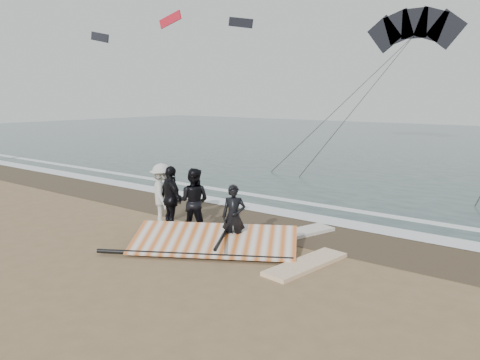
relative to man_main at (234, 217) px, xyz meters
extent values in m
plane|color=#8C704C|center=(0.02, -2.02, -0.84)|extent=(120.00, 120.00, 0.00)
cube|color=#233838|center=(0.02, 30.98, -0.82)|extent=(120.00, 54.00, 0.02)
cube|color=#4C3D2B|center=(0.02, 2.48, -0.83)|extent=(120.00, 2.80, 0.01)
cube|color=white|center=(0.02, 3.88, -0.81)|extent=(120.00, 0.90, 0.01)
cube|color=white|center=(0.02, 5.58, -0.81)|extent=(120.00, 0.45, 0.01)
imported|color=black|center=(0.00, 0.00, 0.00)|extent=(0.73, 0.66, 1.67)
cube|color=white|center=(2.17, -0.03, -0.79)|extent=(1.01, 2.49, 0.10)
cube|color=silver|center=(0.71, 1.88, -0.78)|extent=(1.44, 2.64, 0.11)
imported|color=black|center=(-1.71, 0.32, 0.12)|extent=(1.13, 1.02, 1.91)
imported|color=black|center=(-2.41, 0.12, 0.13)|extent=(1.22, 0.80, 1.92)
imported|color=silver|center=(-3.11, 0.42, 0.12)|extent=(1.41, 1.32, 1.91)
cube|color=black|center=(-0.44, 0.08, -0.78)|extent=(2.83, 2.03, 0.11)
cube|color=orange|center=(-0.24, -0.52, -0.54)|extent=(4.44, 3.50, 0.44)
cylinder|color=black|center=(-0.24, -1.30, -0.73)|extent=(4.26, 2.52, 0.11)
cylinder|color=black|center=(0.06, -0.52, -0.39)|extent=(1.12, 1.86, 0.09)
cylinder|color=#262626|center=(-4.74, 17.68, 3.18)|extent=(0.04, 0.04, 16.23)
cylinder|color=#262626|center=(-3.78, 17.46, 3.18)|extent=(0.04, 0.04, 16.44)
cube|color=black|center=(-37.68, 23.98, 9.43)|extent=(3.12, 0.12, 1.44)
cube|color=red|center=(-28.63, 25.98, 10.69)|extent=(3.13, 0.12, 1.63)
cube|color=black|center=(-22.65, 29.98, 10.33)|extent=(3.11, 0.12, 1.39)
camera|label=1|loc=(7.24, -9.20, 3.09)|focal=35.00mm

